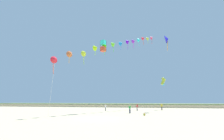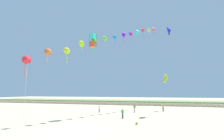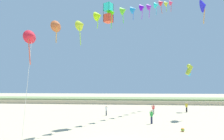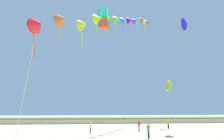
# 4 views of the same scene
# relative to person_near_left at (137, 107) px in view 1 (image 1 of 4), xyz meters

# --- Properties ---
(ground_plane) EXTENTS (240.00, 240.00, 0.00)m
(ground_plane) POSITION_rel_person_near_left_xyz_m (-4.59, -18.00, -0.97)
(ground_plane) COLOR beige
(dune_ridge) EXTENTS (120.00, 12.94, 1.35)m
(dune_ridge) POSITION_rel_person_near_left_xyz_m (-4.59, 24.09, -0.30)
(dune_ridge) COLOR #BFAE8B
(dune_ridge) RESTS_ON ground
(person_near_left) EXTENTS (0.59, 0.23, 1.68)m
(person_near_left) POSITION_rel_person_near_left_xyz_m (0.00, 0.00, 0.00)
(person_near_left) COLOR gray
(person_near_left) RESTS_ON ground
(person_near_right) EXTENTS (0.61, 0.28, 1.75)m
(person_near_right) POSITION_rel_person_near_left_xyz_m (6.16, 3.65, 0.04)
(person_near_right) COLOR black
(person_near_right) RESTS_ON ground
(person_mid_center) EXTENTS (0.53, 0.40, 1.69)m
(person_mid_center) POSITION_rel_person_near_left_xyz_m (-1.01, -8.37, 0.00)
(person_mid_center) COLOR #282D4C
(person_mid_center) RESTS_ON ground
(person_far_left) EXTENTS (0.34, 0.50, 1.53)m
(person_far_left) POSITION_rel_person_near_left_xyz_m (-7.47, -2.06, -0.09)
(person_far_left) COLOR #474C56
(person_far_left) RESTS_ON ground
(kite_banner_string) EXTENTS (18.25, 29.68, 23.28)m
(kite_banner_string) POSITION_rel_person_near_left_xyz_m (-3.03, -4.65, 14.88)
(kite_banner_string) COLOR red
(large_kite_low_lead) EXTENTS (1.41, 2.21, 3.95)m
(large_kite_low_lead) POSITION_rel_person_near_left_xyz_m (7.85, -1.93, 16.19)
(large_kite_low_lead) COLOR #1E17E2
(large_kite_mid_trail) EXTENTS (1.27, 1.27, 2.42)m
(large_kite_mid_trail) POSITION_rel_person_near_left_xyz_m (-6.22, -9.36, 12.77)
(large_kite_mid_trail) COLOR #E4452A
(large_kite_high_solo) EXTENTS (1.53, 0.95, 2.43)m
(large_kite_high_solo) POSITION_rel_person_near_left_xyz_m (7.10, 4.70, 6.67)
(large_kite_high_solo) COLOR #AEC730
(beach_ball) EXTENTS (0.36, 0.36, 0.36)m
(beach_ball) POSITION_rel_person_near_left_xyz_m (1.72, -12.33, -0.79)
(beach_ball) COLOR orange
(beach_ball) RESTS_ON ground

